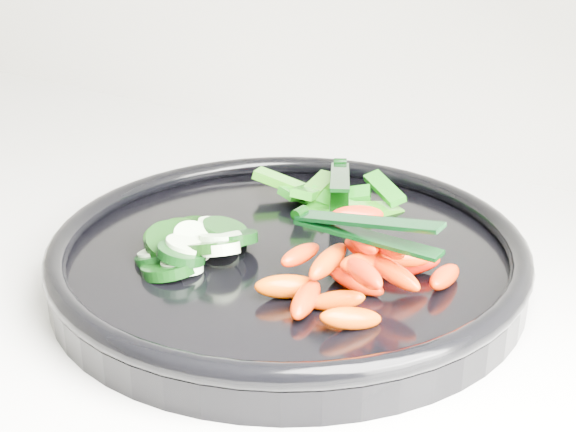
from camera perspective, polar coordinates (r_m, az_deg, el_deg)
The scene contains 6 objects.
veggie_tray at distance 0.63m, azimuth -0.00°, elevation -2.87°, with size 0.48×0.48×0.04m.
cucumber_pile at distance 0.63m, azimuth -6.74°, elevation -1.93°, with size 0.11×0.12×0.04m.
carrot_pile at distance 0.57m, azimuth 5.10°, elevation -3.74°, with size 0.12×0.14×0.05m.
pepper_pile at distance 0.71m, azimuth 2.94°, elevation 1.39°, with size 0.14×0.10×0.04m.
tong_carrot at distance 0.56m, azimuth 5.28°, elevation -0.84°, with size 0.11×0.02×0.02m.
tong_pepper at distance 0.70m, azimuth 3.71°, elevation 2.48°, with size 0.07×0.11×0.02m.
Camera 1 is at (0.39, 1.22, 1.24)m, focal length 50.00 mm.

